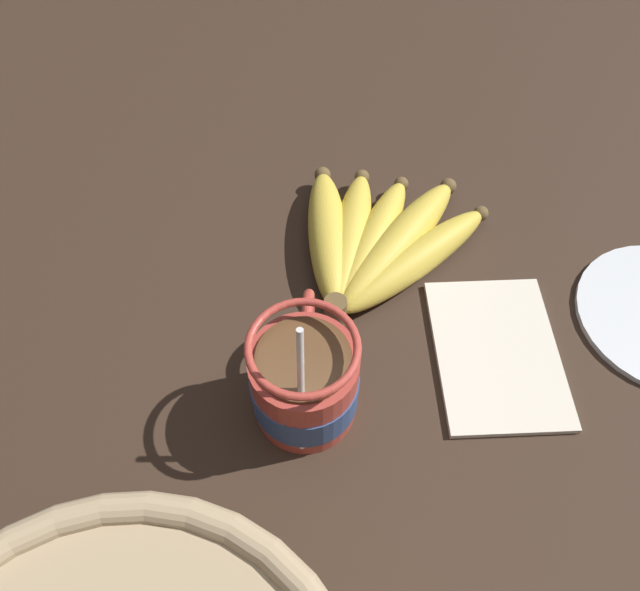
# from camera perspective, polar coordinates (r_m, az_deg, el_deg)

# --- Properties ---
(table) EXTENTS (1.24, 1.24, 0.03)m
(table) POSITION_cam_1_polar(r_m,az_deg,el_deg) (0.56, 0.97, -5.61)
(table) COLOR #332319
(table) RESTS_ON ground
(coffee_mug) EXTENTS (0.12, 0.08, 0.14)m
(coffee_mug) POSITION_cam_1_polar(r_m,az_deg,el_deg) (0.49, -1.73, -7.84)
(coffee_mug) COLOR #B23D33
(coffee_mug) RESTS_ON table
(banana_bunch) EXTENTS (0.19, 0.19, 0.04)m
(banana_bunch) POSITION_cam_1_polar(r_m,az_deg,el_deg) (0.60, 4.65, 4.83)
(banana_bunch) COLOR brown
(banana_bunch) RESTS_ON table
(napkin) EXTENTS (0.16, 0.12, 0.01)m
(napkin) POSITION_cam_1_polar(r_m,az_deg,el_deg) (0.56, 15.59, -5.11)
(napkin) COLOR beige
(napkin) RESTS_ON table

